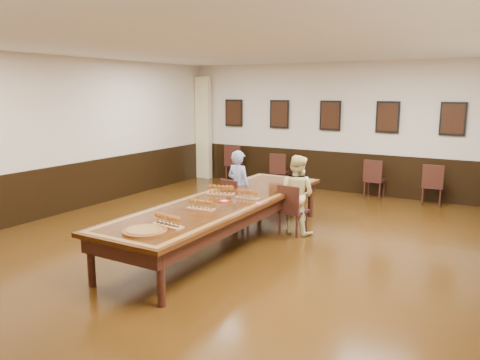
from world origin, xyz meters
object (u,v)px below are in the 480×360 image
Objects in this scene: spare_chair_a at (236,163)px; spare_chair_d at (432,185)px; spare_chair_b at (280,170)px; person_woman at (296,194)px; spare_chair_c at (375,179)px; carved_platter at (145,231)px; chair_man at (235,201)px; conference_table at (225,208)px; person_man at (239,187)px; chair_woman at (293,209)px.

spare_chair_a is 5.21m from spare_chair_d.
spare_chair_b is 3.96m from person_woman.
carved_platter is (-1.16, -6.68, 0.31)m from spare_chair_c.
chair_man reaches higher than conference_table.
person_woman is 1.41m from conference_table.
person_woman is 2.26× the size of carved_platter.
chair_man is 1.21m from conference_table.
spare_chair_b is 3.50m from person_man.
conference_table is at bearing 54.77° from spare_chair_d.
spare_chair_d is (5.20, -0.20, -0.05)m from spare_chair_a.
person_woman is (0.01, 0.10, 0.25)m from chair_woman.
spare_chair_a is 4.25m from person_man.
person_man is (-2.97, -3.41, 0.24)m from spare_chair_d.
person_man is (2.23, -3.61, 0.19)m from spare_chair_a.
carved_platter is at bearing -87.46° from conference_table.
person_woman is at bearing 56.26° from spare_chair_d.
spare_chair_b is at bearing -66.97° from person_man.
chair_woman is 0.27m from person_woman.
spare_chair_a is at bearing -41.31° from chair_woman.
spare_chair_a is 0.73× the size of person_man.
chair_woman is 1.33m from conference_table.
person_woman is 3.27m from carved_platter.
spare_chair_b is 0.66× the size of person_woman.
person_man is (0.02, 0.09, 0.26)m from chair_man.
chair_woman is 3.95m from spare_chair_d.
spare_chair_c is at bearing 170.03° from spare_chair_a.
person_woman is at bearing -90.00° from chair_woman.
person_woman reaches higher than chair_man.
spare_chair_a reaches higher than spare_chair_d.
spare_chair_d is 0.66× the size of person_woman.
person_man is at bearing 4.99° from person_woman.
spare_chair_b reaches higher than chair_man.
chair_man is 3.20m from carved_platter.
spare_chair_b is 0.65× the size of person_man.
spare_chair_b is at bearing -6.44° from spare_chair_d.
person_man reaches higher than chair_woman.
carved_platter is (-0.67, -3.20, 0.07)m from person_woman.
chair_woman is at bearing 55.25° from conference_table.
spare_chair_b is 4.76m from conference_table.
conference_table is at bearing 120.58° from person_man.
conference_table is 8.05× the size of carved_platter.
spare_chair_a is at bearing 119.04° from conference_table.
person_woman is at bearing 57.12° from conference_table.
spare_chair_a is 1.11× the size of spare_chair_c.
person_man is at bearing 65.68° from spare_chair_c.
spare_chair_c is at bearing -8.42° from spare_chair_d.
spare_chair_a is (-2.21, 3.70, 0.07)m from chair_man.
spare_chair_d is at bearing 171.95° from spare_chair_b.
conference_table is (1.20, -4.61, 0.15)m from spare_chair_b.
chair_woman reaches higher than carved_platter.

